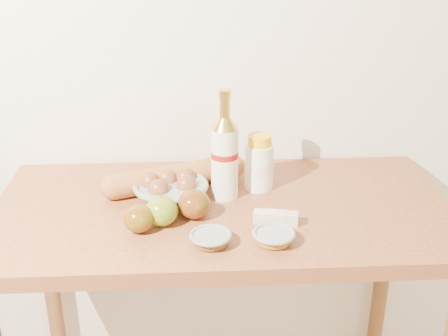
# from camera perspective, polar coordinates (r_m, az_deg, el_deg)

# --- Properties ---
(back_wall) EXTENTS (3.50, 0.02, 2.60)m
(back_wall) POSITION_cam_1_polar(r_m,az_deg,el_deg) (1.65, -0.72, 14.03)
(back_wall) COLOR white
(back_wall) RESTS_ON ground
(table) EXTENTS (1.20, 0.60, 0.90)m
(table) POSITION_cam_1_polar(r_m,az_deg,el_deg) (1.53, -0.06, -7.93)
(table) COLOR #AD6537
(table) RESTS_ON ground
(bourbon_bottle) EXTENTS (0.08, 0.08, 0.30)m
(bourbon_bottle) POSITION_cam_1_polar(r_m,az_deg,el_deg) (1.47, 0.06, 1.33)
(bourbon_bottle) COLOR white
(bourbon_bottle) RESTS_ON table
(cream_bottle) EXTENTS (0.10, 0.10, 0.16)m
(cream_bottle) POSITION_cam_1_polar(r_m,az_deg,el_deg) (1.54, 3.59, 0.42)
(cream_bottle) COLOR white
(cream_bottle) RESTS_ON table
(egg_bowl) EXTENTS (0.25, 0.25, 0.07)m
(egg_bowl) POSITION_cam_1_polar(r_m,az_deg,el_deg) (1.50, -5.47, -2.06)
(egg_bowl) COLOR gray
(egg_bowl) RESTS_ON table
(baguette) EXTENTS (0.41, 0.21, 0.07)m
(baguette) POSITION_cam_1_polar(r_m,az_deg,el_deg) (1.55, -4.97, -0.85)
(baguette) COLOR #C77E3C
(baguette) RESTS_ON table
(apple_yellowgreen) EXTENTS (0.09, 0.09, 0.07)m
(apple_yellowgreen) POSITION_cam_1_polar(r_m,az_deg,el_deg) (1.37, -6.36, -4.35)
(apple_yellowgreen) COLOR #99951E
(apple_yellowgreen) RESTS_ON table
(apple_redgreen_front) EXTENTS (0.07, 0.07, 0.07)m
(apple_redgreen_front) POSITION_cam_1_polar(r_m,az_deg,el_deg) (1.35, -8.66, -5.10)
(apple_redgreen_front) COLOR #971408
(apple_redgreen_front) RESTS_ON table
(apple_redgreen_right) EXTENTS (0.09, 0.09, 0.07)m
(apple_redgreen_right) POSITION_cam_1_polar(r_m,az_deg,el_deg) (1.39, -3.08, -3.69)
(apple_redgreen_right) COLOR maroon
(apple_redgreen_right) RESTS_ON table
(sugar_bowl) EXTENTS (0.12, 0.12, 0.03)m
(sugar_bowl) POSITION_cam_1_polar(r_m,az_deg,el_deg) (1.29, -1.37, -7.17)
(sugar_bowl) COLOR gray
(sugar_bowl) RESTS_ON table
(syrup_bowl) EXTENTS (0.12, 0.12, 0.03)m
(syrup_bowl) POSITION_cam_1_polar(r_m,az_deg,el_deg) (1.30, 5.07, -6.96)
(syrup_bowl) COLOR #95A39F
(syrup_bowl) RESTS_ON table
(butter_stick) EXTENTS (0.11, 0.05, 0.03)m
(butter_stick) POSITION_cam_1_polar(r_m,az_deg,el_deg) (1.38, 5.27, -5.06)
(butter_stick) COLOR beige
(butter_stick) RESTS_ON table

